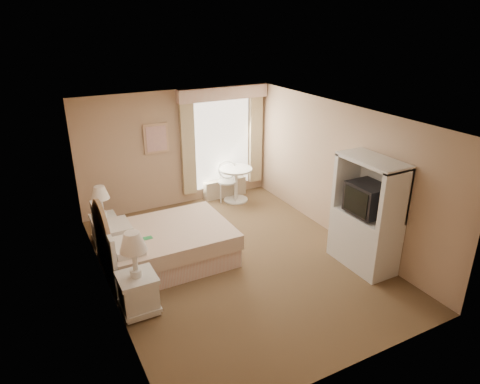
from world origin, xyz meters
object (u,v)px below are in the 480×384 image
round_table (236,179)px  bed (163,245)px  nightstand_far (104,222)px  cafe_chair (228,178)px  armoire (366,223)px  nightstand_near (137,284)px

round_table → bed: bearing=-142.4°
nightstand_far → round_table: size_ratio=1.42×
cafe_chair → armoire: 3.61m
nightstand_near → armoire: size_ratio=0.66×
bed → round_table: 2.90m
round_table → nightstand_far: bearing=-168.9°
nightstand_near → nightstand_far: 2.28m
armoire → nightstand_far: bearing=142.7°
nightstand_near → nightstand_far: (0.00, 2.28, -0.06)m
bed → armoire: size_ratio=1.12×
nightstand_near → bed: bearing=57.0°
cafe_chair → armoire: (0.77, -3.52, 0.26)m
bed → armoire: (2.94, -1.60, 0.43)m
nightstand_near → round_table: bearing=43.6°
nightstand_near → armoire: (3.65, -0.50, 0.31)m
cafe_chair → armoire: armoire is taller
nightstand_far → armoire: bearing=-37.3°
round_table → cafe_chair: cafe_chair is taller
round_table → nightstand_near: bearing=-136.4°
nightstand_near → cafe_chair: (2.88, 3.02, 0.05)m
round_table → cafe_chair: bearing=130.2°
nightstand_near → round_table: size_ratio=1.62×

